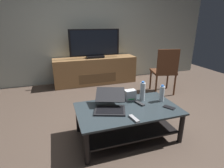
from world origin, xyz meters
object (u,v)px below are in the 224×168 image
object	(u,v)px
water_bottle_far	(162,94)
cell_phone	(169,107)
media_cabinet	(95,71)
router_box	(130,95)
water_bottle_near	(142,91)
television	(95,44)
dining_chair	(165,69)
tv_remote	(134,119)
soundbar_remote	(140,103)
coffee_table	(127,117)
laptop	(110,104)

from	to	relation	value
water_bottle_far	cell_phone	world-z (taller)	water_bottle_far
media_cabinet	router_box	bearing A→B (deg)	-89.34
water_bottle_near	water_bottle_far	xyz separation A→B (m)	(0.23, -0.10, -0.02)
water_bottle_near	television	bearing A→B (deg)	94.84
television	cell_phone	size ratio (longest dim) A/B	8.15
cell_phone	water_bottle_far	bearing A→B (deg)	52.66
television	dining_chair	size ratio (longest dim) A/B	1.23
television	tv_remote	size ratio (longest dim) A/B	7.13
water_bottle_near	soundbar_remote	distance (m)	0.17
router_box	cell_phone	xyz separation A→B (m)	(0.36, -0.37, -0.06)
media_cabinet	coffee_table	bearing A→B (deg)	-92.66
media_cabinet	laptop	xyz separation A→B (m)	(-0.31, -2.14, 0.16)
coffee_table	laptop	world-z (taller)	laptop
tv_remote	soundbar_remote	size ratio (longest dim) A/B	1.00
television	soundbar_remote	world-z (taller)	television
coffee_table	water_bottle_far	distance (m)	0.56
media_cabinet	water_bottle_far	world-z (taller)	water_bottle_far
laptop	tv_remote	distance (m)	0.38
dining_chair	tv_remote	size ratio (longest dim) A/B	5.81
media_cabinet	water_bottle_near	distance (m)	2.07
tv_remote	television	bearing A→B (deg)	78.84
media_cabinet	router_box	xyz separation A→B (m)	(0.02, -1.98, 0.17)
laptop	soundbar_remote	distance (m)	0.40
dining_chair	soundbar_remote	distance (m)	1.52
laptop	soundbar_remote	size ratio (longest dim) A/B	3.30
cell_phone	dining_chair	bearing A→B (deg)	26.76
dining_chair	water_bottle_far	xyz separation A→B (m)	(-0.77, -1.07, -0.00)
media_cabinet	dining_chair	world-z (taller)	dining_chair
coffee_table	media_cabinet	xyz separation A→B (m)	(0.10, 2.20, 0.03)
cell_phone	soundbar_remote	bearing A→B (deg)	113.20
dining_chair	laptop	world-z (taller)	dining_chair
tv_remote	water_bottle_far	bearing A→B (deg)	22.81
water_bottle_far	soundbar_remote	xyz separation A→B (m)	(-0.32, 0.00, -0.10)
television	water_bottle_near	distance (m)	2.07
water_bottle_far	router_box	bearing A→B (deg)	156.49
laptop	soundbar_remote	xyz separation A→B (m)	(0.40, -0.01, -0.05)
television	tv_remote	bearing A→B (deg)	-93.33
coffee_table	soundbar_remote	xyz separation A→B (m)	(0.19, 0.06, 0.13)
media_cabinet	laptop	bearing A→B (deg)	-98.28
dining_chair	water_bottle_near	world-z (taller)	dining_chair
television	cell_phone	bearing A→B (deg)	-80.63
soundbar_remote	dining_chair	bearing A→B (deg)	29.27
laptop	tv_remote	world-z (taller)	laptop
water_bottle_near	soundbar_remote	xyz separation A→B (m)	(-0.09, -0.10, -0.12)
media_cabinet	water_bottle_far	distance (m)	2.20
router_box	water_bottle_near	distance (m)	0.17
router_box	water_bottle_near	xyz separation A→B (m)	(0.15, -0.07, 0.06)
water_bottle_far	laptop	bearing A→B (deg)	179.35
laptop	router_box	xyz separation A→B (m)	(0.33, 0.16, 0.01)
coffee_table	water_bottle_far	world-z (taller)	water_bottle_far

